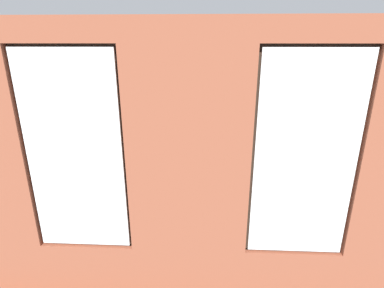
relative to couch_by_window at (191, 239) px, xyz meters
The scene contains 19 objects.
ground_plane 2.22m from the couch_by_window, 90.21° to the right, with size 7.22×6.44×0.10m, color brown.
brick_wall_with_windows 1.35m from the couch_by_window, 90.69° to the left, with size 6.62×0.30×3.13m.
white_wall_right 4.01m from the couch_by_window, 31.44° to the right, with size 0.10×5.44×3.13m, color silver.
couch_by_window is the anchor object (origin of this frame).
couch_left 3.05m from the couch_by_window, 149.34° to the right, with size 1.01×1.82×0.80m.
coffee_table 1.93m from the couch_by_window, 82.05° to the right, with size 1.27×0.71×0.43m.
cup_ceramic 1.82m from the couch_by_window, 84.58° to the right, with size 0.09×0.09×0.10m, color #4C4C51.
candle_jar 2.05m from the couch_by_window, 77.98° to the right, with size 0.08×0.08×0.09m, color #B7333D.
table_plant_small 1.93m from the couch_by_window, 70.25° to the right, with size 0.13×0.13×0.21m.
remote_black 2.04m from the couch_by_window, 92.33° to the right, with size 0.05×0.17×0.02m, color black.
remote_gray 1.93m from the couch_by_window, 82.05° to the right, with size 0.05×0.17×0.02m, color #59595B.
media_console 3.94m from the couch_by_window, 41.38° to the right, with size 1.23×0.42×0.59m, color black.
tv_flatscreen 3.99m from the couch_by_window, 41.41° to the right, with size 1.06×0.20×0.76m.
papasan_chair 3.92m from the couch_by_window, 88.60° to the right, with size 1.03×1.03×0.66m.
potted_plant_beside_window_right 1.29m from the couch_by_window, ahead, with size 0.59×0.59×0.88m.
potted_plant_foreground_right 5.15m from the couch_by_window, 58.68° to the right, with size 1.12×1.02×1.56m.
potted_plant_between_couches 1.45m from the couch_by_window, behind, with size 0.80×0.94×1.21m.
potted_plant_near_tv 2.88m from the couch_by_window, 32.60° to the right, with size 0.70×0.70×1.07m.
potted_plant_mid_room_small 3.20m from the couch_by_window, 98.32° to the right, with size 0.28×0.28×0.56m.
Camera 1 is at (-0.18, 5.64, 2.91)m, focal length 28.00 mm.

